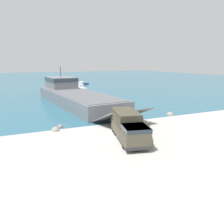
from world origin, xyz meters
TOP-DOWN VIEW (x-y plane):
  - ground_plane at (0.00, 0.00)m, footprint 240.00×240.00m
  - water_surface at (0.00, 93.75)m, footprint 240.00×180.00m
  - landing_craft at (1.69, 21.66)m, footprint 11.41×34.74m
  - military_truck at (1.86, -3.01)m, footprint 4.28×8.33m
  - soldier_on_ramp at (4.66, -2.59)m, footprint 0.28×0.46m
  - moored_boat_a at (13.51, 57.91)m, footprint 7.77×8.37m
  - moored_boat_b at (8.83, 42.58)m, footprint 3.22×7.16m
  - mooring_bollard at (6.83, 2.16)m, footprint 0.35×0.35m
  - cargo_crate at (3.01, -5.43)m, footprint 0.80×0.86m
  - shoreline_rock_a at (-5.06, 3.41)m, footprint 1.02×1.02m
  - shoreline_rock_b at (-4.27, 4.69)m, footprint 0.81×0.81m
  - shoreline_rock_c at (13.33, 4.31)m, footprint 1.17×1.17m

SIDE VIEW (x-z plane):
  - ground_plane at x=0.00m, z-range 0.00..0.00m
  - shoreline_rock_a at x=-5.06m, z-range -0.51..0.51m
  - shoreline_rock_b at x=-4.27m, z-range -0.40..0.40m
  - shoreline_rock_c at x=13.33m, z-range -0.59..0.59m
  - water_surface at x=0.00m, z-range 0.00..0.01m
  - cargo_crate at x=3.01m, z-range 0.00..0.57m
  - mooring_bollard at x=6.83m, z-range 0.03..0.79m
  - moored_boat_a at x=13.51m, z-range -0.22..1.07m
  - moored_boat_b at x=8.83m, z-range -0.31..1.56m
  - soldier_on_ramp at x=4.66m, z-range 0.13..1.85m
  - military_truck at x=1.86m, z-range 0.04..3.02m
  - landing_craft at x=1.69m, z-range -1.91..5.51m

